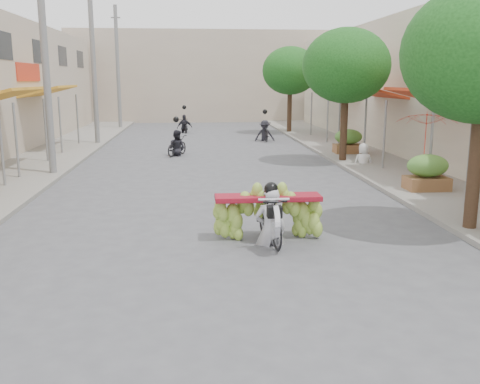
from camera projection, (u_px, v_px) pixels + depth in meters
The scene contains 17 objects.
ground at pixel (238, 324), 7.29m from camera, with size 120.00×120.00×0.00m, color #55555A.
sidewalk_left at pixel (31, 162), 21.29m from camera, with size 4.00×60.00×0.12m, color gray.
sidewalk_right at pixel (373, 157), 22.51m from camera, with size 4.00×60.00×0.12m, color gray.
far_building at pixel (198, 77), 43.60m from camera, with size 20.00×6.00×7.00m, color #B7A591.
utility_pole_mid at pixel (45, 56), 17.68m from camera, with size 0.60×0.24×8.00m.
utility_pole_far at pixel (93, 64), 26.46m from camera, with size 0.60×0.24×8.00m.
utility_pole_back at pixel (118, 68), 35.23m from camera, with size 0.60×0.24×8.00m.
street_tree_mid at pixel (346, 66), 20.62m from camera, with size 3.40×3.40×5.25m.
street_tree_far at pixel (290, 71), 32.32m from camera, with size 3.40×3.40×5.25m.
produce_crate_mid at pixel (427, 170), 15.48m from camera, with size 1.20×0.88×1.16m.
produce_crate_far at pixel (348, 139), 23.28m from camera, with size 1.20×0.88×1.16m.
banana_motorbike at pixel (269, 208), 10.86m from camera, with size 2.20×1.88×2.17m.
market_umbrella at pixel (427, 111), 15.19m from camera, with size 2.21×2.21×1.57m.
pedestrian at pixel (364, 143), 20.45m from camera, with size 0.77×0.48×1.52m.
bg_motorbike_a at pixel (176, 138), 23.27m from camera, with size 1.18×1.64×1.95m.
bg_motorbike_b at pixel (265, 126), 28.80m from camera, with size 1.07×1.87×1.95m.
bg_motorbike_c at pixel (184, 120), 33.34m from camera, with size 1.04×1.54×1.95m.
Camera 1 is at (-0.58, -6.74, 3.27)m, focal length 40.00 mm.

